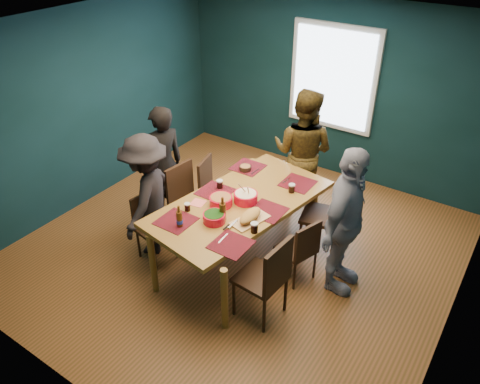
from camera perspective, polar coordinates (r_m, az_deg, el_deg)
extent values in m
cube|color=brown|center=(6.03, -0.02, -6.87)|extent=(5.00, 5.00, 0.01)
cube|color=beige|center=(4.80, -0.03, 18.98)|extent=(5.00, 5.00, 0.01)
cube|color=#0F2C35|center=(6.87, -17.88, 9.80)|extent=(0.01, 5.00, 2.70)
cube|color=#0F2C35|center=(4.59, 26.90, -4.05)|extent=(0.01, 5.00, 2.70)
cube|color=#0F2C35|center=(7.32, 11.22, 12.10)|extent=(5.00, 0.01, 2.70)
cube|color=#0F2C35|center=(3.84, -21.67, -10.34)|extent=(5.00, 0.01, 2.70)
cube|color=silver|center=(7.22, 11.29, 13.52)|extent=(1.35, 0.06, 1.55)
cube|color=olive|center=(5.41, 0.06, -1.37)|extent=(1.44, 2.35, 0.06)
cylinder|color=olive|center=(5.29, -10.57, -8.56)|extent=(0.08, 0.08, 0.78)
cylinder|color=olive|center=(4.82, -1.91, -12.93)|extent=(0.08, 0.08, 0.78)
cylinder|color=olive|center=(6.57, 1.47, 0.98)|extent=(0.08, 0.08, 0.78)
cylinder|color=olive|center=(6.19, 9.04, -1.64)|extent=(0.08, 0.08, 0.78)
cube|color=black|center=(6.30, -2.64, -0.02)|extent=(0.50, 0.50, 0.04)
cube|color=black|center=(6.24, -4.28, 2.18)|extent=(0.14, 0.41, 0.45)
cylinder|color=black|center=(6.35, -4.65, -2.29)|extent=(0.03, 0.03, 0.42)
cylinder|color=black|center=(6.24, -1.68, -2.91)|extent=(0.03, 0.03, 0.42)
cylinder|color=black|center=(6.62, -3.45, -0.66)|extent=(0.03, 0.03, 0.42)
cylinder|color=black|center=(6.51, -0.58, -1.22)|extent=(0.03, 0.03, 0.42)
cube|color=black|center=(6.01, -5.89, -1.55)|extent=(0.49, 0.49, 0.04)
cube|color=black|center=(5.99, -7.39, 1.26)|extent=(0.09, 0.45, 0.49)
cylinder|color=black|center=(6.16, -8.28, -3.58)|extent=(0.03, 0.03, 0.46)
cylinder|color=black|center=(5.93, -5.77, -5.00)|extent=(0.03, 0.03, 0.46)
cylinder|color=black|center=(6.37, -5.76, -2.06)|extent=(0.03, 0.03, 0.46)
cylinder|color=black|center=(6.14, -3.24, -3.37)|extent=(0.03, 0.03, 0.46)
cube|color=black|center=(5.74, -10.21, -4.59)|extent=(0.45, 0.45, 0.04)
cube|color=black|center=(5.73, -11.46, -2.01)|extent=(0.11, 0.38, 0.42)
cylinder|color=black|center=(5.91, -12.25, -6.22)|extent=(0.03, 0.03, 0.39)
cylinder|color=black|center=(5.69, -10.35, -7.72)|extent=(0.03, 0.03, 0.39)
cylinder|color=black|center=(6.05, -9.70, -4.89)|extent=(0.03, 0.03, 0.39)
cylinder|color=black|center=(5.83, -7.75, -6.29)|extent=(0.03, 0.03, 0.39)
cube|color=black|center=(5.82, 9.89, -2.85)|extent=(0.57, 0.57, 0.04)
cube|color=black|center=(5.64, 12.26, -0.95)|extent=(0.15, 0.47, 0.51)
cylinder|color=black|center=(5.84, 7.31, -5.65)|extent=(0.04, 0.04, 0.48)
cylinder|color=black|center=(5.79, 11.19, -6.45)|extent=(0.04, 0.04, 0.48)
cylinder|color=black|center=(6.16, 8.22, -3.47)|extent=(0.04, 0.04, 0.48)
cylinder|color=black|center=(6.11, 11.90, -4.20)|extent=(0.04, 0.04, 0.48)
cube|color=black|center=(5.42, 6.85, -6.94)|extent=(0.47, 0.47, 0.04)
cube|color=black|center=(5.19, 8.29, -5.96)|extent=(0.15, 0.37, 0.41)
cylinder|color=black|center=(5.55, 4.36, -8.44)|extent=(0.03, 0.03, 0.38)
cylinder|color=black|center=(5.38, 6.64, -10.18)|extent=(0.03, 0.03, 0.38)
cylinder|color=black|center=(5.73, 6.78, -7.13)|extent=(0.03, 0.03, 0.38)
cylinder|color=black|center=(5.56, 9.06, -8.75)|extent=(0.03, 0.03, 0.38)
cube|color=black|center=(4.89, 2.50, -10.44)|extent=(0.49, 0.49, 0.04)
cube|color=black|center=(4.63, 4.67, -9.02)|extent=(0.08, 0.46, 0.50)
cylinder|color=black|center=(5.04, -0.76, -12.83)|extent=(0.03, 0.03, 0.47)
cylinder|color=black|center=(4.88, 2.95, -14.83)|extent=(0.03, 0.03, 0.47)
cylinder|color=black|center=(5.27, 1.96, -10.45)|extent=(0.03, 0.03, 0.47)
cylinder|color=black|center=(5.11, 5.57, -12.25)|extent=(0.03, 0.03, 0.47)
imported|color=black|center=(6.23, -9.34, 3.23)|extent=(0.57, 0.70, 1.64)
imported|color=black|center=(6.39, 7.64, 4.83)|extent=(0.92, 0.75, 1.78)
imported|color=silver|center=(5.10, 12.66, -3.65)|extent=(0.47, 1.04, 1.75)
imported|color=black|center=(5.69, -11.23, -0.45)|extent=(0.89, 1.15, 1.57)
cylinder|color=red|center=(5.30, -2.34, -1.10)|extent=(0.26, 0.26, 0.11)
cylinder|color=#567F2E|center=(5.28, -2.35, -0.66)|extent=(0.23, 0.23, 0.02)
cylinder|color=red|center=(5.36, 0.69, -0.66)|extent=(0.28, 0.28, 0.11)
cylinder|color=#F3E3C7|center=(5.33, 0.70, -0.20)|extent=(0.24, 0.24, 0.02)
cylinder|color=tan|center=(5.29, 1.03, 0.06)|extent=(0.08, 0.15, 0.22)
cylinder|color=tan|center=(5.32, 0.45, 0.26)|extent=(0.07, 0.16, 0.22)
cylinder|color=red|center=(5.04, -3.17, -3.16)|extent=(0.25, 0.25, 0.10)
cylinder|color=#194411|center=(5.01, -3.18, -2.73)|extent=(0.22, 0.22, 0.02)
cube|color=#DBAD76|center=(5.07, 1.23, -3.45)|extent=(0.32, 0.48, 0.02)
ellipsoid|color=#D4984C|center=(5.04, 1.24, -2.89)|extent=(0.24, 0.37, 0.10)
cube|color=silver|center=(4.99, -0.87, -3.88)|extent=(0.02, 0.17, 0.00)
cylinder|color=black|center=(4.94, -1.71, -4.31)|extent=(0.02, 0.10, 0.02)
sphere|color=#275C15|center=(4.97, 0.64, -3.37)|extent=(0.03, 0.03, 0.03)
sphere|color=#275C15|center=(5.03, 1.24, -2.84)|extent=(0.03, 0.03, 0.03)
sphere|color=#275C15|center=(5.10, 1.83, -2.32)|extent=(0.03, 0.03, 0.03)
cylinder|color=black|center=(5.99, 0.65, 2.92)|extent=(0.16, 0.16, 0.06)
cylinder|color=#567F2E|center=(5.97, 0.65, 3.14)|extent=(0.13, 0.13, 0.02)
cylinder|color=#47270C|center=(4.98, -7.39, -3.30)|extent=(0.07, 0.07, 0.19)
cylinder|color=#47270C|center=(4.91, -7.49, -2.08)|extent=(0.03, 0.03, 0.07)
cylinder|color=#1734A5|center=(5.00, -7.37, -3.59)|extent=(0.07, 0.07, 0.04)
cylinder|color=#47270C|center=(5.05, -2.12, -2.38)|extent=(0.07, 0.07, 0.20)
cylinder|color=#47270C|center=(4.97, -2.15, -1.06)|extent=(0.03, 0.03, 0.08)
cylinder|color=black|center=(5.24, -6.44, -1.84)|extent=(0.06, 0.06, 0.09)
cylinder|color=silver|center=(5.22, -6.46, -1.46)|extent=(0.07, 0.07, 0.01)
cylinder|color=black|center=(4.88, 1.75, -4.37)|extent=(0.08, 0.08, 0.11)
cylinder|color=silver|center=(4.85, 1.76, -3.90)|extent=(0.08, 0.08, 0.02)
cylinder|color=black|center=(5.56, 6.32, 0.46)|extent=(0.07, 0.07, 0.11)
cylinder|color=silver|center=(5.54, 6.35, 0.87)|extent=(0.08, 0.08, 0.02)
cylinder|color=black|center=(5.61, -2.48, 0.95)|extent=(0.07, 0.07, 0.11)
cylinder|color=silver|center=(5.59, -2.50, 1.36)|extent=(0.08, 0.08, 0.02)
cube|color=#F36F66|center=(5.26, 4.14, -2.14)|extent=(0.18, 0.18, 0.00)
cube|color=#F36F66|center=(5.38, -5.15, -1.32)|extent=(0.18, 0.18, 0.00)
cube|color=#F36F66|center=(4.75, -0.86, -6.37)|extent=(0.20, 0.20, 0.00)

